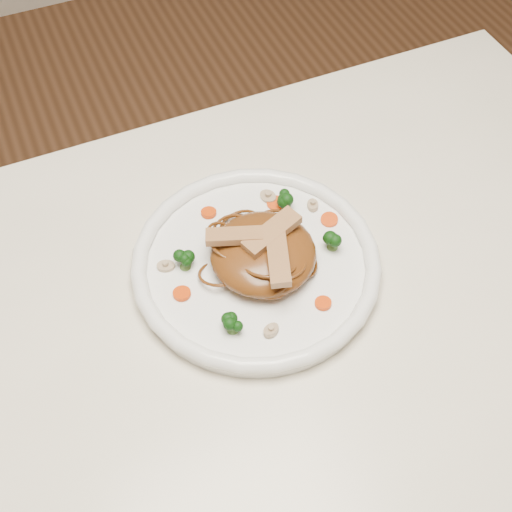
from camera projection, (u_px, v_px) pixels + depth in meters
name	position (u px, v px, depth m)	size (l,w,h in m)	color
table	(254.00, 381.00, 0.85)	(1.20, 0.80, 0.75)	white
plate	(256.00, 267.00, 0.83)	(0.30, 0.30, 0.02)	white
noodle_mound	(263.00, 253.00, 0.80)	(0.13, 0.13, 0.04)	#633412
chicken_a	(272.00, 232.00, 0.79)	(0.08, 0.03, 0.01)	tan
chicken_b	(234.00, 236.00, 0.79)	(0.07, 0.02, 0.01)	tan
chicken_c	(278.00, 259.00, 0.77)	(0.07, 0.02, 0.01)	tan
broccoli_0	(286.00, 199.00, 0.86)	(0.02, 0.02, 0.03)	#0E3E0D
broccoli_1	(184.00, 260.00, 0.80)	(0.03, 0.03, 0.03)	#0E3E0D
broccoli_2	(232.00, 323.00, 0.75)	(0.03, 0.03, 0.03)	#0E3E0D
broccoli_3	(334.00, 239.00, 0.82)	(0.03, 0.03, 0.03)	#0E3E0D
carrot_0	(275.00, 203.00, 0.88)	(0.02, 0.02, 0.01)	#E83F08
carrot_1	(182.00, 293.00, 0.79)	(0.02, 0.02, 0.01)	#E83F08
carrot_2	(329.00, 220.00, 0.86)	(0.02, 0.02, 0.01)	#E83F08
carrot_3	(209.00, 213.00, 0.87)	(0.02, 0.02, 0.01)	#E83F08
carrot_4	(323.00, 303.00, 0.78)	(0.02, 0.02, 0.01)	#E83F08
mushroom_0	(271.00, 330.00, 0.76)	(0.02, 0.02, 0.01)	beige
mushroom_1	(313.00, 205.00, 0.87)	(0.02, 0.02, 0.01)	beige
mushroom_2	(166.00, 266.00, 0.81)	(0.02, 0.02, 0.01)	beige
mushroom_3	(268.00, 197.00, 0.88)	(0.03, 0.03, 0.01)	beige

